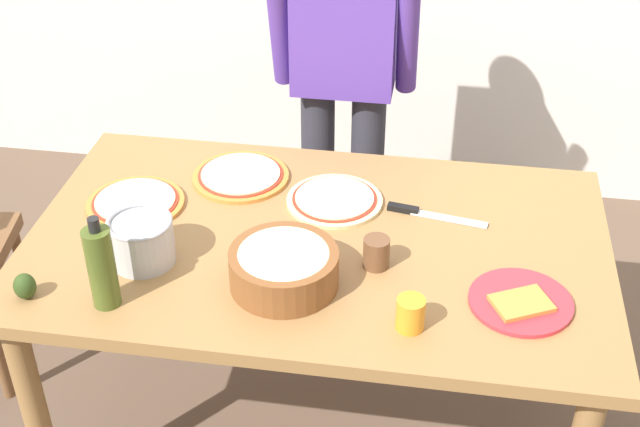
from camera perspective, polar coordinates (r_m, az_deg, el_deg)
ground at (r=2.88m, az=-0.16°, el=-13.99°), size 8.00×8.00×0.00m
dining_table at (r=2.42m, az=-0.19°, el=-3.42°), size 1.60×0.96×0.76m
person_cook at (r=2.93m, az=1.60°, el=9.91°), size 0.49×0.25×1.62m
pizza_raw_on_board at (r=2.51m, az=0.97°, el=0.91°), size 0.28×0.28×0.02m
pizza_cooked_on_tray at (r=2.63m, az=-5.29°, el=2.51°), size 0.29×0.29×0.02m
pizza_second_cooked at (r=2.55m, az=-12.17°, el=0.73°), size 0.28×0.28×0.02m
plate_with_slice at (r=2.20m, az=13.20°, el=-5.75°), size 0.26×0.26×0.02m
popcorn_bowl at (r=2.17m, az=-2.42°, el=-3.44°), size 0.28×0.28×0.11m
olive_oil_bottle at (r=2.15m, az=-14.32°, el=-3.45°), size 0.07×0.07×0.26m
steel_pot at (r=2.30m, az=-11.77°, el=-1.74°), size 0.17×0.17×0.13m
cup_orange at (r=2.07m, az=6.03°, el=-6.64°), size 0.07×0.07×0.08m
cup_small_brown at (r=2.25m, az=3.76°, el=-2.61°), size 0.07×0.07×0.08m
chef_knife at (r=2.47m, az=6.96°, el=0.01°), size 0.29×0.07×0.02m
avocado at (r=2.27m, az=-19.03°, el=-4.59°), size 0.06×0.06×0.07m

